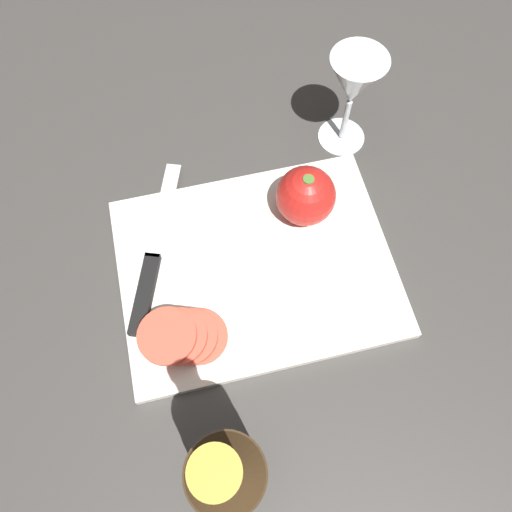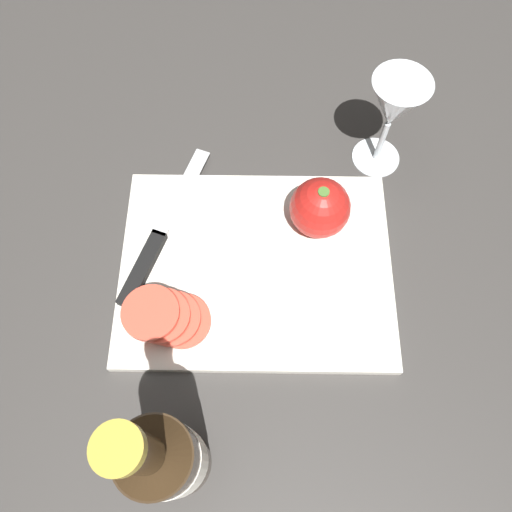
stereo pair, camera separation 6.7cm
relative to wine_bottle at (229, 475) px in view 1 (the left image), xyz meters
name	(u,v)px [view 1 (the left image)]	position (x,y,z in m)	size (l,w,h in m)	color
ground_plane	(222,283)	(0.04, 0.25, -0.11)	(3.00, 3.00, 0.00)	#383533
cutting_board	(256,267)	(0.09, 0.26, -0.10)	(0.38, 0.29, 0.01)	silver
wine_bottle	(229,475)	(0.00, 0.00, 0.00)	(0.08, 0.08, 0.31)	#332314
wine_glass	(354,85)	(0.27, 0.45, 0.01)	(0.08, 0.08, 0.16)	silver
whole_tomato	(306,196)	(0.17, 0.32, -0.05)	(0.08, 0.08, 0.09)	red
knife	(149,276)	(-0.06, 0.27, -0.09)	(0.11, 0.26, 0.01)	silver
tomato_slice_stack_near	(183,336)	(-0.03, 0.17, -0.08)	(0.11, 0.08, 0.04)	#DB4C38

